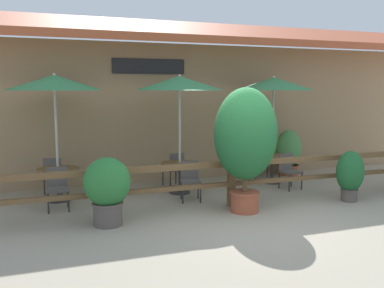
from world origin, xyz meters
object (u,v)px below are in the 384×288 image
object	(u,v)px
chair_middle_streetside	(190,179)
patio_umbrella_near	(54,83)
chair_far_wallside	(259,160)
potted_plant_tall_tropical	(350,174)
chair_far_streetside	(289,169)
potted_plant_entrance_palm	(107,188)
potted_plant_corner_fern	(289,152)
dining_table_middle	(180,169)
dining_table_far	(272,161)
chair_middle_wallside	(174,167)
chair_near_streetside	(58,186)
patio_umbrella_far	(274,84)
dining_table_near	(58,175)
chair_near_wallside	(54,173)
patio_umbrella_middle	(180,83)
potted_plant_small_flowering	(246,138)

from	to	relation	value
chair_middle_streetside	patio_umbrella_near	bearing A→B (deg)	174.21
chair_far_wallside	potted_plant_tall_tropical	world-z (taller)	potted_plant_tall_tropical
chair_far_streetside	potted_plant_entrance_palm	size ratio (longest dim) A/B	0.70
chair_middle_streetside	potted_plant_corner_fern	xyz separation A→B (m)	(3.60, 1.75, 0.16)
dining_table_middle	potted_plant_tall_tropical	bearing A→B (deg)	-31.03
dining_table_far	dining_table_middle	bearing A→B (deg)	-174.42
chair_middle_wallside	chair_far_wallside	world-z (taller)	same
dining_table_middle	potted_plant_tall_tropical	size ratio (longest dim) A/B	0.81
dining_table_middle	chair_near_streetside	bearing A→B (deg)	-169.82
dining_table_middle	patio_umbrella_far	bearing A→B (deg)	5.58
chair_near_streetside	chair_middle_wallside	distance (m)	3.09
patio_umbrella_far	potted_plant_entrance_palm	xyz separation A→B (m)	(-4.57, -2.09, -1.86)
chair_near_streetside	chair_far_wallside	world-z (taller)	same
patio_umbrella_far	chair_far_wallside	distance (m)	2.19
dining_table_near	chair_middle_streetside	distance (m)	2.86
potted_plant_corner_fern	potted_plant_tall_tropical	bearing A→B (deg)	-97.12
potted_plant_entrance_palm	potted_plant_tall_tropical	distance (m)	5.20
chair_near_wallside	dining_table_middle	world-z (taller)	chair_near_wallside
chair_near_wallside	dining_table_far	size ratio (longest dim) A/B	0.97
chair_near_streetside	dining_table_middle	size ratio (longest dim) A/B	0.97
patio_umbrella_middle	chair_far_wallside	bearing A→B (deg)	20.55
patio_umbrella_near	dining_table_middle	xyz separation A→B (m)	(2.70, -0.22, -1.97)
patio_umbrella_middle	patio_umbrella_far	bearing A→B (deg)	5.58
potted_plant_tall_tropical	chair_far_wallside	bearing A→B (deg)	101.38
chair_near_wallside	chair_middle_wallside	bearing A→B (deg)	-170.95
chair_middle_wallside	chair_far_streetside	size ratio (longest dim) A/B	1.00
patio_umbrella_far	potted_plant_small_flowering	xyz separation A→B (m)	(-1.88, -2.16, -1.07)
chair_near_streetside	dining_table_far	bearing A→B (deg)	8.64
dining_table_near	dining_table_middle	xyz separation A→B (m)	(2.70, -0.22, 0.00)
chair_far_wallside	chair_middle_streetside	bearing A→B (deg)	29.63
potted_plant_entrance_palm	potted_plant_small_flowering	size ratio (longest dim) A/B	0.50
chair_near_streetside	dining_table_middle	distance (m)	2.80
chair_near_wallside	chair_far_streetside	distance (m)	5.60
chair_near_wallside	patio_umbrella_middle	world-z (taller)	patio_umbrella_middle
patio_umbrella_far	potted_plant_tall_tropical	distance (m)	3.01
potted_plant_corner_fern	patio_umbrella_far	bearing A→B (deg)	-141.68
dining_table_near	chair_near_wallside	distance (m)	0.73
dining_table_near	chair_near_wallside	size ratio (longest dim) A/B	1.03
dining_table_near	patio_umbrella_near	bearing A→B (deg)	-90.00
patio_umbrella_middle	chair_far_wallside	distance (m)	3.50
chair_middle_streetside	potted_plant_corner_fern	world-z (taller)	potted_plant_corner_fern
patio_umbrella_near	dining_table_middle	bearing A→B (deg)	-4.72
dining_table_middle	chair_middle_wallside	world-z (taller)	chair_middle_wallside
patio_umbrella_middle	dining_table_far	xyz separation A→B (m)	(2.60, 0.25, -1.97)
chair_middle_streetside	dining_table_far	xyz separation A→B (m)	(2.60, 0.96, 0.09)
potted_plant_entrance_palm	potted_plant_corner_fern	size ratio (longest dim) A/B	0.96
chair_near_wallside	dining_table_far	xyz separation A→B (m)	(5.37, -0.69, 0.09)
patio_umbrella_far	potted_plant_corner_fern	world-z (taller)	patio_umbrella_far
chair_near_streetside	chair_middle_wallside	size ratio (longest dim) A/B	1.00
dining_table_near	chair_middle_streetside	xyz separation A→B (m)	(2.71, -0.93, -0.09)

